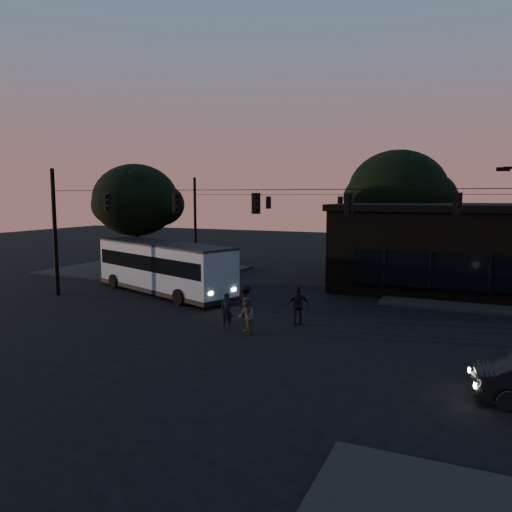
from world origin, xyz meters
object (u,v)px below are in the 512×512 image
at_px(pedestrian_a, 227,311).
at_px(pedestrian_d, 246,301).
at_px(building, 463,247).
at_px(pedestrian_c, 298,305).
at_px(bus, 163,265).
at_px(pedestrian_b, 246,316).

bearing_deg(pedestrian_a, pedestrian_d, 70.25).
bearing_deg(building, pedestrian_c, -117.48).
xyz_separation_m(bus, pedestrian_c, (9.87, -3.62, -0.84)).
bearing_deg(pedestrian_a, bus, 121.08).
relative_size(bus, pedestrian_b, 6.99).
bearing_deg(bus, pedestrian_a, -15.82).
xyz_separation_m(building, pedestrian_b, (-8.10, -15.02, -1.91)).
bearing_deg(pedestrian_c, building, -144.36).
relative_size(pedestrian_a, pedestrian_b, 0.99).
xyz_separation_m(building, bus, (-16.45, -9.02, -0.96)).
distance_m(building, pedestrian_b, 17.17).
xyz_separation_m(building, pedestrian_d, (-9.38, -12.36, -1.90)).
bearing_deg(pedestrian_d, pedestrian_a, 124.70).
bearing_deg(pedestrian_c, pedestrian_b, 30.56).
xyz_separation_m(bus, pedestrian_b, (8.36, -6.00, -0.94)).
bearing_deg(pedestrian_c, pedestrian_a, 6.91).
bearing_deg(pedestrian_b, bus, -163.66).
relative_size(pedestrian_c, pedestrian_d, 1.12).
relative_size(building, pedestrian_c, 8.52).
xyz_separation_m(bus, pedestrian_d, (7.07, -3.33, -0.94)).
height_order(pedestrian_a, pedestrian_d, pedestrian_d).
bearing_deg(building, pedestrian_a, -122.76).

